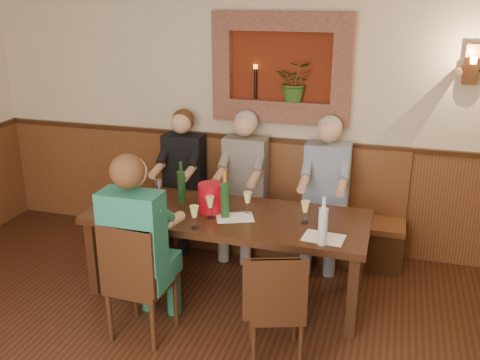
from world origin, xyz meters
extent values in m
cube|color=#C8B597|center=(0.00, 3.00, 1.40)|extent=(6.00, 0.04, 2.80)
cube|color=#5B301A|center=(0.00, 2.98, 0.55)|extent=(6.00, 0.04, 1.10)
cube|color=#381E0F|center=(0.00, 2.98, 1.12)|extent=(6.02, 0.06, 0.05)
cube|color=#621F0E|center=(0.20, 2.98, 1.85)|extent=(1.00, 0.02, 0.70)
cube|color=#91544A|center=(0.20, 2.94, 2.29)|extent=(1.36, 0.12, 0.18)
cube|color=#91544A|center=(0.20, 2.94, 1.41)|extent=(1.36, 0.12, 0.18)
cube|color=#91544A|center=(-0.39, 2.94, 1.85)|extent=(0.18, 0.12, 0.70)
cube|color=#91544A|center=(0.79, 2.94, 1.85)|extent=(0.18, 0.12, 0.70)
cube|color=#91544A|center=(0.20, 2.94, 1.52)|extent=(1.00, 0.14, 0.04)
imported|color=#2E561D|center=(0.35, 2.94, 1.74)|extent=(0.35, 0.30, 0.39)
cylinder|color=black|center=(-0.05, 2.94, 1.69)|extent=(0.03, 0.03, 0.30)
cylinder|color=#FFBF59|center=(-0.05, 2.94, 1.86)|extent=(0.04, 0.04, 0.04)
cube|color=#5B301A|center=(1.90, 2.95, 1.95)|extent=(0.12, 0.08, 0.35)
cylinder|color=#5B301A|center=(1.80, 2.88, 1.90)|extent=(0.05, 0.18, 0.05)
cylinder|color=#FFBF59|center=(1.90, 2.82, 2.00)|extent=(0.06, 0.06, 0.06)
cube|color=black|center=(0.00, 1.85, 0.72)|extent=(2.40, 0.90, 0.06)
cube|color=black|center=(-1.12, 1.48, 0.34)|extent=(0.08, 0.08, 0.69)
cube|color=black|center=(1.12, 1.48, 0.34)|extent=(0.08, 0.08, 0.69)
cube|color=black|center=(-1.12, 2.22, 0.34)|extent=(0.08, 0.08, 0.69)
cube|color=black|center=(1.12, 2.22, 0.34)|extent=(0.08, 0.08, 0.69)
cube|color=#381E0F|center=(0.00, 2.76, 0.20)|extent=(3.00, 0.40, 0.40)
cube|color=#5B301A|center=(0.00, 2.76, 0.42)|extent=(3.00, 0.45, 0.06)
cube|color=#5B301A|center=(0.00, 2.95, 0.78)|extent=(3.00, 0.06, 0.66)
cube|color=black|center=(-0.44, 1.06, 0.21)|extent=(0.44, 0.44, 0.41)
cube|color=black|center=(-0.44, 1.06, 0.44)|extent=(0.46, 0.46, 0.05)
cube|color=black|center=(-0.45, 0.87, 0.73)|extent=(0.44, 0.07, 0.52)
cube|color=black|center=(0.61, 1.09, 0.18)|extent=(0.47, 0.47, 0.37)
cube|color=black|center=(0.61, 1.09, 0.39)|extent=(0.49, 0.49, 0.05)
cube|color=black|center=(0.67, 0.92, 0.65)|extent=(0.38, 0.16, 0.46)
cube|color=black|center=(-0.77, 2.61, 0.23)|extent=(0.42, 0.44, 0.45)
cube|color=black|center=(-0.77, 2.78, 0.89)|extent=(0.42, 0.22, 0.55)
sphere|color=#D8A384|center=(-0.77, 2.74, 1.29)|extent=(0.21, 0.21, 0.21)
sphere|color=#4C2D19|center=(-0.77, 2.79, 1.31)|extent=(0.23, 0.23, 0.23)
cube|color=#615C59|center=(-0.10, 2.61, 0.23)|extent=(0.43, 0.45, 0.45)
cube|color=#615C59|center=(-0.10, 2.78, 0.90)|extent=(0.43, 0.23, 0.57)
sphere|color=#D8A384|center=(-0.10, 2.74, 1.32)|extent=(0.22, 0.22, 0.22)
sphere|color=#B2B2B2|center=(-0.10, 2.79, 1.34)|extent=(0.24, 0.24, 0.24)
cube|color=navy|center=(0.72, 2.61, 0.23)|extent=(0.43, 0.45, 0.45)
cube|color=navy|center=(0.72, 2.78, 0.90)|extent=(0.43, 0.23, 0.57)
sphere|color=#D8A384|center=(0.72, 2.74, 1.32)|extent=(0.22, 0.22, 0.22)
sphere|color=#B2B2B2|center=(0.72, 2.79, 1.34)|extent=(0.24, 0.24, 0.24)
cube|color=#185356|center=(-0.44, 1.16, 0.23)|extent=(0.45, 0.47, 0.45)
cube|color=#185356|center=(-0.44, 0.98, 0.92)|extent=(0.45, 0.24, 0.59)
sphere|color=#D8A384|center=(-0.44, 1.02, 1.35)|extent=(0.23, 0.23, 0.23)
sphere|color=#4C2D19|center=(-0.44, 0.97, 1.38)|extent=(0.25, 0.25, 0.25)
cylinder|color=red|center=(-0.15, 1.86, 0.88)|extent=(0.29, 0.29, 0.25)
cylinder|color=#19471E|center=(0.01, 1.78, 0.91)|extent=(0.10, 0.10, 0.31)
cylinder|color=orange|center=(0.01, 1.78, 1.11)|extent=(0.04, 0.04, 0.09)
cylinder|color=#19471E|center=(-0.47, 1.98, 0.90)|extent=(0.09, 0.09, 0.30)
cylinder|color=#19471E|center=(-0.47, 1.98, 1.09)|extent=(0.04, 0.04, 0.09)
cylinder|color=silver|center=(0.87, 1.49, 0.90)|extent=(0.09, 0.09, 0.29)
cylinder|color=silver|center=(0.87, 1.49, 1.09)|extent=(0.04, 0.04, 0.09)
cube|color=white|center=(-0.74, 1.61, 0.75)|extent=(0.32, 0.28, 0.00)
cube|color=white|center=(0.09, 1.79, 0.75)|extent=(0.37, 0.32, 0.00)
cube|color=white|center=(0.86, 1.60, 0.75)|extent=(0.33, 0.25, 0.00)
cube|color=white|center=(-0.50, 1.59, 0.75)|extent=(0.30, 0.24, 0.00)
camera|label=1|loc=(1.31, -2.17, 2.54)|focal=40.00mm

